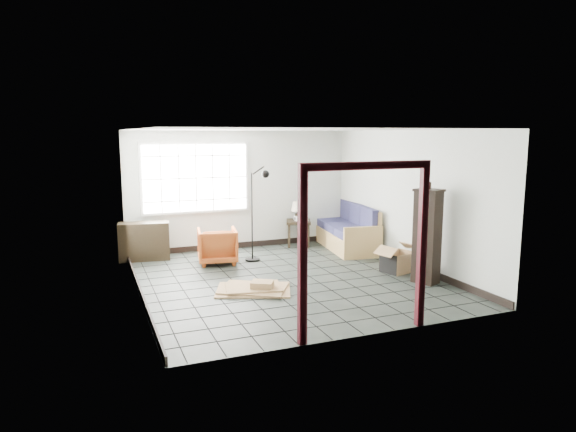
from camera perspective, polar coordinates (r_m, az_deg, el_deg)
name	(u,v)px	position (r m, az deg, el deg)	size (l,w,h in m)	color
ground	(286,279)	(9.10, -0.23, -7.01)	(5.50, 5.50, 0.00)	black
room_shell	(285,184)	(8.81, -0.31, 3.59)	(5.02, 5.52, 2.61)	silver
window_panel	(196,178)	(11.10, -10.22, 4.18)	(2.32, 0.08, 1.52)	silver
doorway_trim	(366,228)	(6.41, 8.63, -1.32)	(1.80, 0.08, 2.20)	#3E0E14
futon_sofa	(348,232)	(11.56, 6.68, -1.77)	(1.14, 2.31, 0.98)	#A8874C
armchair	(217,244)	(10.20, -7.87, -3.11)	(0.74, 0.70, 0.77)	#975815
side_table	(299,225)	(11.62, 1.18, -1.00)	(0.70, 0.70, 0.59)	black
table_lamp	(297,207)	(11.59, 1.03, 0.97)	(0.28, 0.28, 0.42)	black
projector	(301,218)	(11.59, 1.44, -0.25)	(0.30, 0.24, 0.10)	silver
floor_lamp	(259,211)	(10.26, -3.28, 0.61)	(0.59, 0.38, 1.89)	black
console_shelf	(144,241)	(10.76, -15.68, -2.71)	(1.03, 0.51, 0.77)	black
tall_shelf	(427,236)	(9.01, 15.20, -2.12)	(0.49, 0.54, 1.62)	black
pot	(427,185)	(8.92, 15.14, 3.30)	(0.19, 0.19, 0.11)	black
open_box	(398,262)	(9.76, 12.13, -5.00)	(0.97, 0.64, 0.50)	olive
cardboard_pile	(255,288)	(8.45, -3.73, -7.99)	(1.41, 1.21, 0.17)	olive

